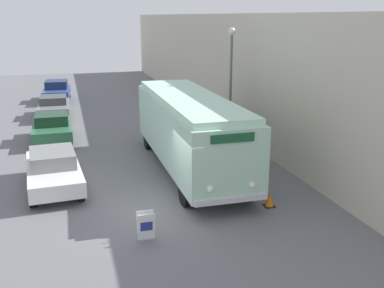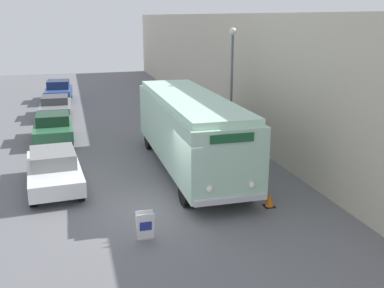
{
  "view_description": "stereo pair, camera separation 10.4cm",
  "coord_description": "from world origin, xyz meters",
  "px_view_note": "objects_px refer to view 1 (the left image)",
  "views": [
    {
      "loc": [
        -2.67,
        -13.85,
        6.37
      ],
      "look_at": [
        1.58,
        1.3,
        1.88
      ],
      "focal_mm": 42.0,
      "sensor_mm": 36.0,
      "label": 1
    },
    {
      "loc": [
        -2.57,
        -13.88,
        6.37
      ],
      "look_at": [
        1.58,
        1.3,
        1.88
      ],
      "focal_mm": 42.0,
      "sensor_mm": 36.0,
      "label": 2
    }
  ],
  "objects_px": {
    "streetlamp": "(231,70)",
    "parked_car_near": "(54,169)",
    "sign_board": "(146,226)",
    "vintage_bus": "(190,128)",
    "parked_car_distant": "(57,91)",
    "traffic_cone": "(270,200)",
    "parked_car_far": "(54,106)",
    "parked_car_mid": "(52,127)"
  },
  "relations": [
    {
      "from": "streetlamp",
      "to": "parked_car_far",
      "type": "height_order",
      "value": "streetlamp"
    },
    {
      "from": "vintage_bus",
      "to": "parked_car_distant",
      "type": "bearing_deg",
      "value": 107.0
    },
    {
      "from": "traffic_cone",
      "to": "vintage_bus",
      "type": "bearing_deg",
      "value": 109.86
    },
    {
      "from": "vintage_bus",
      "to": "parked_car_far",
      "type": "bearing_deg",
      "value": 114.71
    },
    {
      "from": "parked_car_distant",
      "to": "vintage_bus",
      "type": "bearing_deg",
      "value": -69.92
    },
    {
      "from": "vintage_bus",
      "to": "parked_car_mid",
      "type": "relative_size",
      "value": 2.53
    },
    {
      "from": "vintage_bus",
      "to": "streetlamp",
      "type": "xyz_separation_m",
      "value": [
        2.95,
        3.07,
        2.0
      ]
    },
    {
      "from": "parked_car_near",
      "to": "parked_car_far",
      "type": "height_order",
      "value": "parked_car_near"
    },
    {
      "from": "streetlamp",
      "to": "parked_car_mid",
      "type": "relative_size",
      "value": 1.45
    },
    {
      "from": "parked_car_distant",
      "to": "sign_board",
      "type": "bearing_deg",
      "value": -80.51
    },
    {
      "from": "parked_car_near",
      "to": "traffic_cone",
      "type": "bearing_deg",
      "value": -32.38
    },
    {
      "from": "traffic_cone",
      "to": "parked_car_far",
      "type": "bearing_deg",
      "value": 113.46
    },
    {
      "from": "streetlamp",
      "to": "parked_car_near",
      "type": "relative_size",
      "value": 1.25
    },
    {
      "from": "parked_car_distant",
      "to": "traffic_cone",
      "type": "height_order",
      "value": "parked_car_distant"
    },
    {
      "from": "streetlamp",
      "to": "parked_car_distant",
      "type": "bearing_deg",
      "value": 119.26
    },
    {
      "from": "streetlamp",
      "to": "parked_car_mid",
      "type": "height_order",
      "value": "streetlamp"
    },
    {
      "from": "parked_car_near",
      "to": "traffic_cone",
      "type": "distance_m",
      "value": 8.18
    },
    {
      "from": "parked_car_distant",
      "to": "traffic_cone",
      "type": "distance_m",
      "value": 23.99
    },
    {
      "from": "vintage_bus",
      "to": "parked_car_far",
      "type": "xyz_separation_m",
      "value": [
        -5.76,
        12.51,
        -1.13
      ]
    },
    {
      "from": "sign_board",
      "to": "streetlamp",
      "type": "height_order",
      "value": "streetlamp"
    },
    {
      "from": "streetlamp",
      "to": "parked_car_near",
      "type": "bearing_deg",
      "value": -156.35
    },
    {
      "from": "vintage_bus",
      "to": "traffic_cone",
      "type": "xyz_separation_m",
      "value": [
        1.63,
        -4.51,
        -1.59
      ]
    },
    {
      "from": "vintage_bus",
      "to": "parked_car_distant",
      "type": "height_order",
      "value": "vintage_bus"
    },
    {
      "from": "vintage_bus",
      "to": "parked_car_near",
      "type": "distance_m",
      "value": 5.71
    },
    {
      "from": "parked_car_far",
      "to": "sign_board",
      "type": "bearing_deg",
      "value": -79.99
    },
    {
      "from": "parked_car_distant",
      "to": "parked_car_near",
      "type": "bearing_deg",
      "value": -86.8
    },
    {
      "from": "vintage_bus",
      "to": "parked_car_distant",
      "type": "relative_size",
      "value": 2.37
    },
    {
      "from": "traffic_cone",
      "to": "parked_car_distant",
      "type": "bearing_deg",
      "value": 107.57
    },
    {
      "from": "vintage_bus",
      "to": "sign_board",
      "type": "relative_size",
      "value": 11.91
    },
    {
      "from": "streetlamp",
      "to": "parked_car_near",
      "type": "height_order",
      "value": "streetlamp"
    },
    {
      "from": "sign_board",
      "to": "streetlamp",
      "type": "xyz_separation_m",
      "value": [
        5.85,
        8.77,
        3.43
      ]
    },
    {
      "from": "parked_car_distant",
      "to": "parked_car_mid",
      "type": "bearing_deg",
      "value": -87.6
    },
    {
      "from": "parked_car_mid",
      "to": "parked_car_distant",
      "type": "relative_size",
      "value": 0.94
    },
    {
      "from": "vintage_bus",
      "to": "parked_car_distant",
      "type": "xyz_separation_m",
      "value": [
        -5.61,
        18.35,
        -1.03
      ]
    },
    {
      "from": "vintage_bus",
      "to": "streetlamp",
      "type": "bearing_deg",
      "value": 46.14
    },
    {
      "from": "sign_board",
      "to": "parked_car_far",
      "type": "relative_size",
      "value": 0.2
    },
    {
      "from": "streetlamp",
      "to": "parked_car_near",
      "type": "xyz_separation_m",
      "value": [
        -8.52,
        -3.73,
        -3.09
      ]
    },
    {
      "from": "parked_car_near",
      "to": "traffic_cone",
      "type": "xyz_separation_m",
      "value": [
        7.2,
        -3.85,
        -0.5
      ]
    },
    {
      "from": "parked_car_mid",
      "to": "parked_car_far",
      "type": "distance_m",
      "value": 6.09
    },
    {
      "from": "parked_car_near",
      "to": "parked_car_mid",
      "type": "height_order",
      "value": "parked_car_near"
    },
    {
      "from": "vintage_bus",
      "to": "traffic_cone",
      "type": "bearing_deg",
      "value": -70.14
    },
    {
      "from": "parked_car_far",
      "to": "parked_car_distant",
      "type": "height_order",
      "value": "parked_car_distant"
    }
  ]
}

